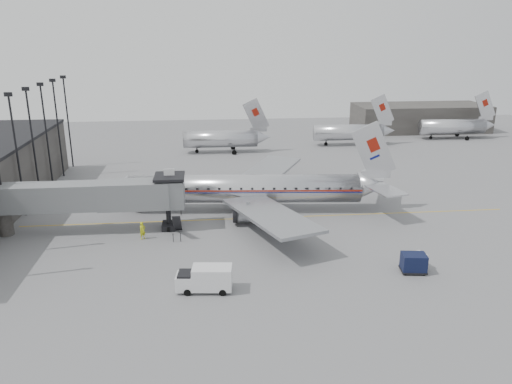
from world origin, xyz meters
The scene contains 13 objects.
ground centered at (0.00, 0.00, 0.00)m, with size 160.00×160.00×0.00m, color slate.
hangar centered at (45.00, 60.00, 3.00)m, with size 30.00×12.00×6.00m, color #383533.
apron_line centered at (3.00, 6.00, 0.01)m, with size 0.15×60.00×0.01m, color gold.
jet_bridge centered at (-16.66, 3.67, 4.18)m, with size 21.00×6.20×7.10m.
floodlight_masts centered at (-27.50, 13.00, 8.36)m, with size 0.90×42.25×15.25m.
distant_aircraft_near centered at (-1.79, 42.00, 2.73)m, with size 16.39×3.20×10.26m.
distant_aircraft_mid centered at (24.21, 46.00, 2.73)m, with size 16.39×3.20×10.26m.
distant_aircraft_far centered at (48.21, 50.00, 2.73)m, with size 16.39×3.20×10.26m.
airliner centered at (0.73, 8.93, 2.92)m, with size 36.70×33.88×11.61m.
service_van centered at (-5.16, -11.65, 1.21)m, with size 5.08×2.38×2.31m.
baggage_cart_navy centered at (14.62, -10.00, 0.98)m, with size 2.58×2.10×1.85m.
baggage_cart_white centered at (15.13, -9.31, 0.81)m, with size 2.28×1.97×1.52m.
ramp_worker centered at (-12.00, 0.79, 0.99)m, with size 0.72×0.47×1.98m, color #C7D018.
Camera 1 is at (-4.67, -51.38, 21.86)m, focal length 35.00 mm.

